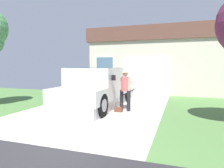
{
  "coord_description": "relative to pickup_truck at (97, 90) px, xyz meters",
  "views": [
    {
      "loc": [
        3.15,
        -3.51,
        1.7
      ],
      "look_at": [
        0.6,
        4.05,
        1.02
      ],
      "focal_mm": 32.36,
      "sensor_mm": 36.0,
      "label": 1
    }
  ],
  "objects": [
    {
      "name": "person_with_hat",
      "position": [
        1.34,
        -0.31,
        0.19
      ],
      "size": [
        0.46,
        0.4,
        1.6
      ],
      "rotation": [
        0.0,
        0.0,
        2.74
      ],
      "color": "black",
      "rests_on": "ground"
    },
    {
      "name": "handbag",
      "position": [
        1.17,
        -0.63,
        -0.62
      ],
      "size": [
        0.3,
        0.17,
        0.37
      ],
      "color": "brown",
      "rests_on": "ground"
    },
    {
      "name": "pickup_truck",
      "position": [
        0.0,
        0.0,
        0.0
      ],
      "size": [
        2.07,
        5.51,
        1.66
      ],
      "rotation": [
        0.0,
        0.0,
        3.14
      ],
      "color": "silver",
      "rests_on": "ground"
    },
    {
      "name": "house_with_garage",
      "position": [
        2.27,
        7.59,
        1.38
      ],
      "size": [
        9.55,
        6.82,
        4.18
      ],
      "color": "beige",
      "rests_on": "ground"
    },
    {
      "name": "wheeled_trash_bin",
      "position": [
        -3.25,
        3.3,
        -0.14
      ],
      "size": [
        0.6,
        0.72,
        1.09
      ],
      "color": "#286B38",
      "rests_on": "ground"
    }
  ]
}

